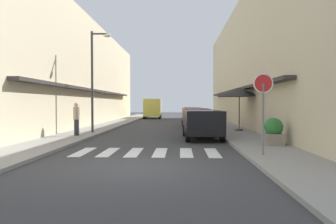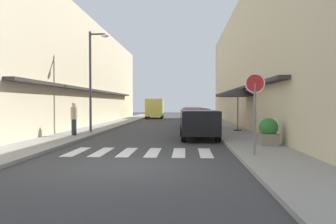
# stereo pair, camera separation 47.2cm
# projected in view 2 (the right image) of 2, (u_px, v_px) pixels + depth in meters

# --- Properties ---
(ground_plane) EXTENTS (82.89, 82.89, 0.00)m
(ground_plane) POSITION_uv_depth(u_px,v_px,m) (164.00, 127.00, 23.88)
(ground_plane) COLOR #38383A
(sidewalk_left) EXTENTS (2.29, 52.75, 0.12)m
(sidewalk_left) POSITION_uv_depth(u_px,v_px,m) (106.00, 126.00, 24.14)
(sidewalk_left) COLOR gray
(sidewalk_left) RESTS_ON ground_plane
(sidewalk_right) EXTENTS (2.29, 52.75, 0.12)m
(sidewalk_right) POSITION_uv_depth(u_px,v_px,m) (223.00, 127.00, 23.62)
(sidewalk_right) COLOR gray
(sidewalk_right) RESTS_ON ground_plane
(building_row_left) EXTENTS (5.50, 35.91, 8.41)m
(building_row_left) POSITION_uv_depth(u_px,v_px,m) (64.00, 74.00, 25.13)
(building_row_left) COLOR beige
(building_row_left) RESTS_ON ground_plane
(building_row_right) EXTENTS (5.50, 35.91, 9.61)m
(building_row_right) POSITION_uv_depth(u_px,v_px,m) (270.00, 65.00, 24.17)
(building_row_right) COLOR beige
(building_row_right) RESTS_ON ground_plane
(crosswalk) EXTENTS (5.20, 2.20, 0.01)m
(crosswalk) POSITION_uv_depth(u_px,v_px,m) (140.00, 152.00, 11.47)
(crosswalk) COLOR silver
(crosswalk) RESTS_ON ground_plane
(parked_car_near) EXTENTS (1.93, 4.01, 1.47)m
(parked_car_near) POSITION_uv_depth(u_px,v_px,m) (199.00, 121.00, 15.73)
(parked_car_near) COLOR black
(parked_car_near) RESTS_ON ground_plane
(parked_car_mid) EXTENTS (1.91, 4.33, 1.47)m
(parked_car_mid) POSITION_uv_depth(u_px,v_px,m) (195.00, 116.00, 22.34)
(parked_car_mid) COLOR maroon
(parked_car_mid) RESTS_ON ground_plane
(parked_car_far) EXTENTS (1.92, 4.54, 1.47)m
(parked_car_far) POSITION_uv_depth(u_px,v_px,m) (193.00, 113.00, 29.04)
(parked_car_far) COLOR silver
(parked_car_far) RESTS_ON ground_plane
(delivery_van) EXTENTS (2.14, 5.46, 2.37)m
(delivery_van) POSITION_uv_depth(u_px,v_px,m) (155.00, 107.00, 38.42)
(delivery_van) COLOR #D8CC4C
(delivery_van) RESTS_ON ground_plane
(round_street_sign) EXTENTS (0.65, 0.07, 2.65)m
(round_street_sign) POSITION_uv_depth(u_px,v_px,m) (255.00, 92.00, 10.08)
(round_street_sign) COLOR slate
(round_street_sign) RESTS_ON sidewalk_right
(street_lamp) EXTENTS (1.19, 0.28, 5.89)m
(street_lamp) POSITION_uv_depth(u_px,v_px,m) (93.00, 72.00, 18.38)
(street_lamp) COLOR #38383D
(street_lamp) RESTS_ON sidewalk_left
(cafe_umbrella) EXTENTS (2.78, 2.78, 2.67)m
(cafe_umbrella) POSITION_uv_depth(u_px,v_px,m) (238.00, 92.00, 19.38)
(cafe_umbrella) COLOR #262626
(cafe_umbrella) RESTS_ON sidewalk_right
(planter_corner) EXTENTS (0.75, 0.75, 1.09)m
(planter_corner) POSITION_uv_depth(u_px,v_px,m) (268.00, 131.00, 12.66)
(planter_corner) COLOR gray
(planter_corner) RESTS_ON sidewalk_right
(pedestrian_walking_near) EXTENTS (0.34, 0.34, 1.74)m
(pedestrian_walking_near) POSITION_uv_depth(u_px,v_px,m) (74.00, 118.00, 16.54)
(pedestrian_walking_near) COLOR #282B33
(pedestrian_walking_near) RESTS_ON sidewalk_left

